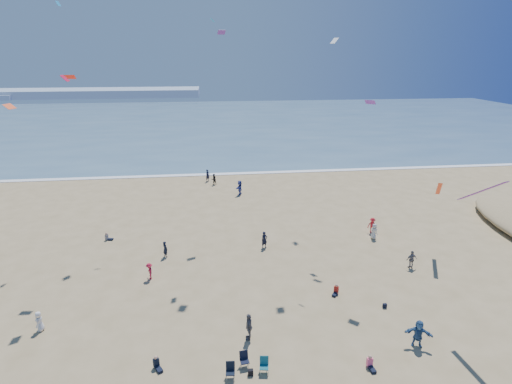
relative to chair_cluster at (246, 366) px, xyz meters
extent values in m
cube|color=#476B84|center=(-0.93, 91.35, -0.47)|extent=(220.00, 100.00, 0.06)
cube|color=white|center=(-0.93, 41.35, -0.46)|extent=(220.00, 1.20, 0.08)
cube|color=#7A8EA8|center=(-60.93, 166.35, 1.10)|extent=(110.00, 20.00, 3.20)
imported|color=#39469D|center=(2.04, 31.60, 0.47)|extent=(1.24, 1.89, 1.95)
imported|color=silver|center=(14.58, 16.58, 0.31)|extent=(0.80, 0.93, 1.62)
imported|color=black|center=(-1.35, 36.28, 0.30)|extent=(0.97, 0.89, 1.61)
imported|color=white|center=(-13.61, 5.46, 0.22)|extent=(0.49, 0.73, 1.45)
imported|color=slate|center=(0.45, 2.99, 0.45)|extent=(0.59, 1.16, 1.90)
imported|color=#B61A33|center=(-7.07, 11.33, 0.22)|extent=(0.76, 1.04, 1.45)
imported|color=red|center=(14.98, 18.06, 0.32)|extent=(1.08, 0.65, 1.64)
imported|color=black|center=(-2.21, 37.96, 0.40)|extent=(0.77, 0.76, 1.79)
imported|color=#315888|center=(11.19, 1.08, 0.43)|extent=(1.81, 1.16, 1.87)
imported|color=slate|center=(15.55, 10.56, 0.32)|extent=(1.00, 0.49, 1.64)
imported|color=black|center=(3.22, 15.83, 0.34)|extent=(0.72, 0.61, 1.69)
imported|color=black|center=(-6.14, 15.10, 0.28)|extent=(0.65, 0.68, 1.57)
cube|color=black|center=(0.23, -0.20, -0.31)|extent=(0.30, 0.22, 0.38)
cube|color=black|center=(10.82, 5.20, -0.33)|extent=(0.28, 0.18, 0.34)
cube|color=red|center=(-11.92, 12.64, 15.71)|extent=(0.47, 0.76, 0.45)
cube|color=#0D9FD5|center=(-1.06, 18.18, 20.08)|extent=(0.33, 0.68, 0.31)
cube|color=#FF4A1B|center=(-16.19, 12.89, 13.72)|extent=(0.69, 0.92, 0.37)
cube|color=#2394D2|center=(-14.81, 22.64, 21.66)|extent=(0.32, 0.59, 0.42)
cube|color=red|center=(-12.50, 15.64, 15.64)|extent=(0.87, 0.41, 0.33)
cube|color=#692EA4|center=(10.60, 10.95, 13.90)|extent=(0.83, 0.81, 0.34)
cube|color=#622D91|center=(-0.10, 24.31, 19.40)|extent=(0.89, 0.64, 0.42)
cube|color=white|center=(10.22, 19.79, 18.53)|extent=(0.77, 0.79, 0.51)
cube|color=#762597|center=(15.19, 3.11, 9.24)|extent=(0.35, 3.14, 2.21)
cube|color=red|center=(18.80, 13.31, 5.81)|extent=(0.35, 2.64, 1.87)
camera|label=1|loc=(-1.60, -18.74, 17.42)|focal=28.00mm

